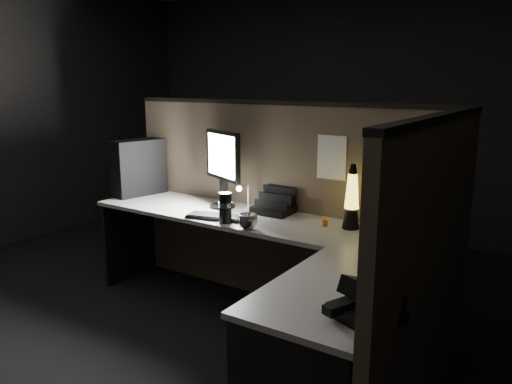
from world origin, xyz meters
The scene contains 17 objects.
floor centered at (0.00, 0.00, 0.00)m, with size 6.00×6.00×0.00m, color black.
room_shell centered at (0.00, 0.00, 1.62)m, with size 6.00×6.00×6.00m.
partition_back centered at (0.00, 0.93, 0.75)m, with size 2.66×0.06×1.50m, color brown.
partition_right centered at (1.33, 0.10, 0.75)m, with size 0.06×1.66×1.50m, color brown.
desk centered at (0.18, 0.25, 0.58)m, with size 2.60×1.60×0.73m.
pc_tower centered at (-1.22, 0.68, 0.96)m, with size 0.20×0.44×0.46m, color black.
monitor centered at (-0.36, 0.73, 1.08)m, with size 0.43×0.22×0.58m.
keyboard centered at (-0.20, 0.44, 0.74)m, with size 0.43×0.14×0.02m, color black.
mouse centered at (-0.02, 0.49, 0.75)m, with size 0.09×0.07×0.04m, color black.
clip_lamp centered at (-0.15, 0.70, 0.85)m, with size 0.04×0.16×0.20m.
organizer centered at (0.05, 0.79, 0.78)m, with size 0.28×0.25×0.21m.
lava_lamp centered at (0.67, 0.73, 0.91)m, with size 0.11×0.11×0.43m.
travel_mug centered at (-0.09, 0.39, 0.83)m, with size 0.09×0.09×0.21m, color black.
steel_mug centered at (0.12, 0.35, 0.78)m, with size 0.13×0.13×0.10m, color silver.
figurine centered at (0.51, 0.68, 0.77)m, with size 0.05×0.05×0.05m, color orange.
pinned_paper centered at (0.45, 0.90, 1.16)m, with size 0.21×0.00×0.30m, color white.
desk_phone centered at (1.22, -0.41, 0.79)m, with size 0.31×0.31×0.15m.
Camera 1 is at (1.88, -2.22, 1.67)m, focal length 35.00 mm.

